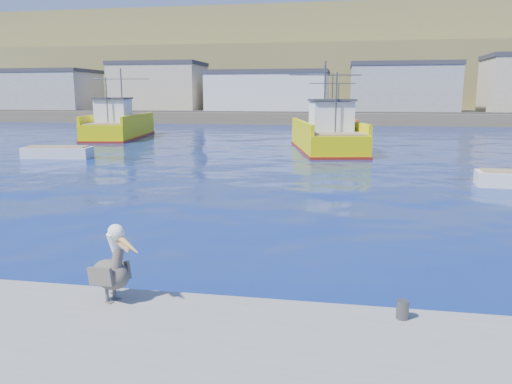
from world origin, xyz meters
TOP-DOWN VIEW (x-y plane):
  - ground at (0.00, 0.00)m, footprint 260.00×260.00m
  - dock_bollards at (0.60, -3.40)m, footprint 36.20×0.20m
  - far_shore at (0.00, 109.20)m, footprint 200.00×81.00m
  - trawler_yellow_a at (-19.19, 33.39)m, footprint 5.76×12.36m
  - trawler_yellow_b at (0.66, 25.63)m, footprint 6.25×11.98m
  - boat_orange at (0.79, 37.93)m, footprint 4.79×9.03m
  - skiff_left at (-16.27, 18.20)m, footprint 4.42×2.04m
  - pelican at (-1.82, -3.57)m, footprint 1.10×0.68m

SIDE VIEW (x-z plane):
  - ground at x=0.00m, z-range 0.00..0.00m
  - skiff_left at x=-16.27m, z-range -0.17..0.76m
  - dock_bollards at x=0.60m, z-range 0.50..0.80m
  - boat_orange at x=0.79m, z-range -2.01..4.10m
  - trawler_yellow_b at x=0.66m, z-range -2.22..4.31m
  - trawler_yellow_a at x=-19.19m, z-range -2.22..4.37m
  - pelican at x=-1.82m, z-range 0.40..1.78m
  - far_shore at x=0.00m, z-range -3.02..20.98m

